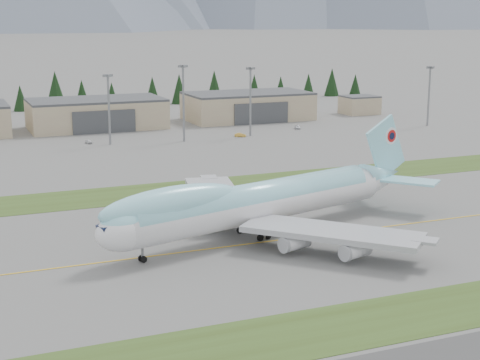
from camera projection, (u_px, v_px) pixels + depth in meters
name	position (u px, v px, depth m)	size (l,w,h in m)	color
ground	(338.00, 233.00, 139.13)	(7000.00, 7000.00, 0.00)	#5F5E5C
grass_strip_near	(472.00, 304.00, 104.85)	(400.00, 14.00, 0.08)	#384D1B
grass_strip_far	(246.00, 184.00, 179.72)	(400.00, 18.00, 0.08)	#384D1B
taxiway_line_main	(338.00, 233.00, 139.13)	(400.00, 0.40, 0.02)	yellow
boeing_747_freighter	(257.00, 202.00, 136.02)	(75.30, 62.64, 19.84)	white
hangar_center	(97.00, 113.00, 267.59)	(48.00, 26.60, 10.80)	tan
hangar_right	(248.00, 106.00, 289.92)	(48.00, 26.60, 10.80)	tan
control_shed	(359.00, 105.00, 307.16)	(14.00, 12.00, 7.60)	tan
floodlight_masts	(249.00, 89.00, 246.72)	(122.21, 7.58, 24.83)	gray
service_vehicle_a	(89.00, 143.00, 236.41)	(1.46, 3.61, 1.23)	silver
service_vehicle_b	(240.00, 137.00, 249.51)	(1.38, 3.91, 1.29)	gold
service_vehicle_c	(297.00, 129.00, 266.89)	(1.75, 4.30, 1.25)	silver
conifer_belt	(83.00, 92.00, 326.39)	(270.94, 15.10, 16.88)	black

